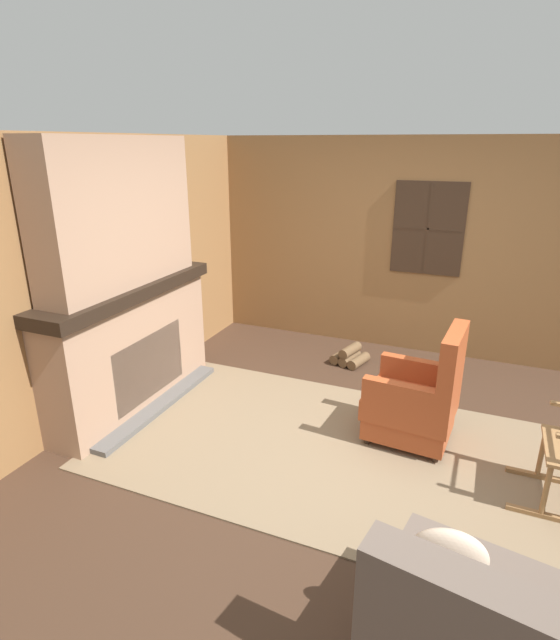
% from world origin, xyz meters
% --- Properties ---
extents(ground_plane, '(14.00, 14.00, 0.00)m').
position_xyz_m(ground_plane, '(0.00, 0.00, 0.00)').
color(ground_plane, '#3D281C').
extents(wood_panel_wall_left, '(0.06, 5.32, 2.45)m').
position_xyz_m(wood_panel_wall_left, '(-2.39, 0.00, 1.22)').
color(wood_panel_wall_left, olive).
rests_on(wood_panel_wall_left, ground).
extents(wood_panel_wall_back, '(5.32, 0.09, 2.45)m').
position_xyz_m(wood_panel_wall_back, '(0.00, 2.39, 1.23)').
color(wood_panel_wall_back, olive).
rests_on(wood_panel_wall_back, ground).
extents(fireplace_hearth, '(0.60, 2.00, 1.18)m').
position_xyz_m(fireplace_hearth, '(-2.15, 0.00, 0.59)').
color(fireplace_hearth, '#9E7A60').
rests_on(fireplace_hearth, ground).
extents(chimney_breast, '(0.35, 1.67, 1.24)m').
position_xyz_m(chimney_breast, '(-2.16, 0.00, 1.80)').
color(chimney_breast, '#9E7A60').
rests_on(chimney_breast, fireplace_hearth).
extents(area_rug, '(3.81, 2.13, 0.01)m').
position_xyz_m(area_rug, '(-0.15, -0.02, 0.01)').
color(area_rug, '#7A664C').
rests_on(area_rug, ground).
extents(armchair, '(0.74, 0.66, 1.02)m').
position_xyz_m(armchair, '(0.40, 0.37, 0.36)').
color(armchair, '#A84723').
rests_on(armchair, ground).
extents(firewood_stack, '(0.42, 0.41, 0.21)m').
position_xyz_m(firewood_stack, '(-0.51, 1.67, 0.08)').
color(firewood_stack, brown).
rests_on(firewood_stack, ground).
extents(oil_lamp_vase, '(0.10, 0.10, 0.29)m').
position_xyz_m(oil_lamp_vase, '(-2.20, -0.69, 1.28)').
color(oil_lamp_vase, '#47708E').
rests_on(oil_lamp_vase, fireplace_hearth).
extents(storage_case, '(0.14, 0.26, 0.13)m').
position_xyz_m(storage_case, '(-2.20, 0.14, 1.25)').
color(storage_case, brown).
rests_on(storage_case, fireplace_hearth).
extents(sofa_segment, '(1.04, 0.95, 0.82)m').
position_xyz_m(sofa_segment, '(0.94, -1.56, 0.30)').
color(sofa_segment, brown).
rests_on(sofa_segment, ground).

